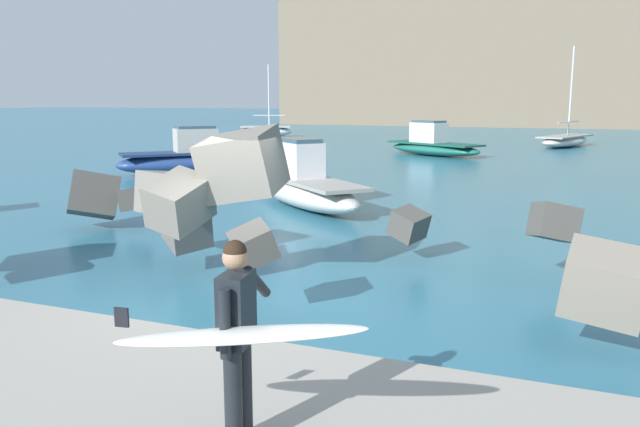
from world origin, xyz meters
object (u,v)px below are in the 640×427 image
boat_near_left (304,185)px  boat_mid_centre (565,140)px  boat_mid_left (265,131)px  boat_near_right (188,159)px  boat_near_centre (433,145)px  surfer_with_board (236,333)px  mooring_buoy_inner (186,161)px

boat_near_left → boat_mid_centre: 29.31m
boat_mid_left → boat_near_right: bearing=-70.3°
boat_near_centre → boat_near_right: (-7.80, -12.97, 0.07)m
boat_near_left → boat_mid_left: size_ratio=0.91×
surfer_with_board → boat_near_right: size_ratio=0.40×
boat_near_left → boat_near_right: boat_near_right is taller
boat_near_right → boat_mid_centre: bearing=57.1°
surfer_with_board → mooring_buoy_inner: (-14.70, 21.30, -1.06)m
boat_near_centre → mooring_buoy_inner: (-9.82, -10.10, -0.37)m
boat_near_centre → boat_near_right: 15.14m
boat_near_left → boat_mid_centre: (6.88, 28.49, -0.19)m
boat_mid_centre → mooring_buoy_inner: (-16.74, -19.85, -0.22)m
boat_near_left → boat_near_right: size_ratio=1.03×
boat_mid_left → surfer_with_board: bearing=-63.6°
surfer_with_board → boat_near_centre: (-4.87, 31.41, -0.68)m
boat_near_right → boat_mid_left: boat_mid_left is taller
surfer_with_board → boat_near_left: surfer_with_board is taller
surfer_with_board → boat_near_right: bearing=124.5°
boat_mid_centre → boat_near_centre: bearing=-125.4°
boat_near_right → surfer_with_board: bearing=-55.5°
boat_mid_left → boat_mid_centre: (23.77, -2.64, -0.08)m
boat_near_centre → mooring_buoy_inner: size_ratio=14.61×
surfer_with_board → boat_mid_left: size_ratio=0.35×
boat_near_centre → boat_mid_left: (-16.86, 12.38, -0.07)m
boat_near_centre → boat_mid_centre: bearing=54.6°
boat_near_right → boat_mid_left: 26.92m
surfer_with_board → boat_near_right: boat_near_right is taller
boat_near_centre → boat_near_right: bearing=-121.0°
surfer_with_board → boat_near_left: 13.57m
mooring_buoy_inner → boat_near_right: bearing=-54.8°
surfer_with_board → boat_mid_centre: (2.04, 41.15, -0.84)m
boat_mid_left → boat_near_left: bearing=-61.5°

